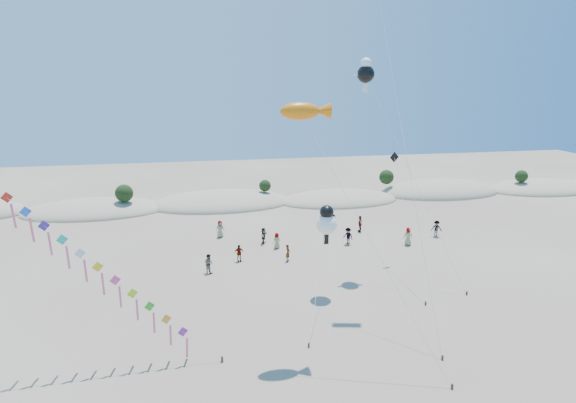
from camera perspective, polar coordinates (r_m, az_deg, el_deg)
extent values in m
ellipsoid|color=gray|center=(65.61, -21.99, -1.11)|extent=(17.60, 9.68, 3.00)
ellipsoid|color=#233914|center=(65.41, -22.06, -0.41)|extent=(14.08, 6.34, 0.70)
ellipsoid|color=gray|center=(65.06, -7.95, -0.29)|extent=(19.00, 10.45, 3.40)
ellipsoid|color=#233914|center=(64.83, -7.97, 0.51)|extent=(15.20, 6.84, 0.76)
ellipsoid|color=gray|center=(66.41, 6.03, 0.08)|extent=(16.40, 9.02, 2.80)
ellipsoid|color=#233914|center=(66.23, 6.05, 0.72)|extent=(13.12, 5.90, 0.66)
ellipsoid|color=gray|center=(74.16, 17.54, 1.00)|extent=(18.00, 9.90, 3.80)
ellipsoid|color=#233914|center=(73.93, 17.60, 1.79)|extent=(14.40, 6.48, 0.72)
ellipsoid|color=gray|center=(82.01, 27.84, 1.24)|extent=(16.80, 9.24, 3.00)
ellipsoid|color=#233914|center=(81.85, 27.90, 1.80)|extent=(13.44, 6.05, 0.67)
sphere|color=black|center=(63.19, -18.85, 0.93)|extent=(2.20, 2.20, 2.20)
sphere|color=black|center=(65.18, -2.75, 1.89)|extent=(1.60, 1.60, 1.60)
sphere|color=black|center=(71.20, 11.59, 2.86)|extent=(2.10, 2.10, 2.10)
sphere|color=black|center=(78.82, 25.93, 2.71)|extent=(1.80, 1.80, 1.80)
cube|color=#3F2D1E|center=(30.51, -7.82, -18.03)|extent=(0.12, 0.12, 0.35)
cube|color=purple|center=(30.02, -12.36, -14.84)|extent=(1.22, 0.48, 1.29)
cube|color=#DE5D8F|center=(30.60, -11.89, -16.58)|extent=(0.19, 0.45, 1.55)
cube|color=orange|center=(29.86, -14.23, -13.36)|extent=(1.22, 0.48, 1.29)
cube|color=#DE5D8F|center=(30.42, -13.74, -15.14)|extent=(0.19, 0.45, 1.55)
cube|color=green|center=(29.76, -16.10, -11.84)|extent=(1.22, 0.48, 1.29)
cube|color=#DE5D8F|center=(30.28, -15.59, -13.66)|extent=(0.19, 0.45, 1.55)
cube|color=#B5EB1B|center=(29.71, -17.96, -10.31)|extent=(1.22, 0.48, 1.29)
cube|color=#DE5D8F|center=(30.20, -17.43, -12.16)|extent=(0.19, 0.45, 1.55)
cube|color=#DF468D|center=(29.71, -19.80, -8.76)|extent=(1.22, 0.48, 1.29)
cube|color=#DE5D8F|center=(30.16, -19.26, -10.64)|extent=(0.19, 0.45, 1.55)
cube|color=yellow|center=(29.76, -21.63, -7.21)|extent=(1.22, 0.48, 1.29)
cube|color=#DE5D8F|center=(30.17, -21.07, -9.11)|extent=(0.19, 0.45, 1.55)
cube|color=silver|center=(29.86, -23.43, -5.65)|extent=(1.22, 0.48, 1.29)
cube|color=#DE5D8F|center=(30.24, -22.86, -7.57)|extent=(0.19, 0.45, 1.55)
cube|color=#19BEA1|center=(30.01, -25.21, -4.11)|extent=(1.22, 0.48, 1.29)
cube|color=#DE5D8F|center=(30.36, -24.63, -6.04)|extent=(0.19, 0.45, 1.55)
cube|color=#44238F|center=(30.21, -26.96, -2.58)|extent=(1.22, 0.48, 1.29)
cube|color=#DE5D8F|center=(30.52, -26.37, -4.51)|extent=(0.19, 0.45, 1.55)
cube|color=blue|center=(30.46, -28.68, -1.07)|extent=(1.22, 0.48, 1.29)
cube|color=#DE5D8F|center=(30.74, -28.08, -3.00)|extent=(0.19, 0.45, 1.55)
cube|color=red|center=(30.76, -30.37, 0.42)|extent=(1.22, 0.48, 1.29)
cube|color=#DE5D8F|center=(31.00, -29.77, -1.51)|extent=(0.19, 0.45, 1.55)
cube|color=#3F2D1E|center=(29.53, 18.88, -20.03)|extent=(0.10, 0.10, 0.30)
cylinder|color=silver|center=(27.90, 10.04, -5.04)|extent=(7.00, 7.52, 14.58)
ellipsoid|color=orange|center=(28.96, 1.44, 10.65)|extent=(2.41, 1.06, 1.06)
cone|color=orange|center=(29.28, 4.07, 10.66)|extent=(0.97, 0.97, 0.97)
cube|color=#3F2D1E|center=(31.65, 2.48, -16.64)|extent=(0.10, 0.10, 0.30)
cylinder|color=silver|center=(34.13, 3.63, -9.23)|extent=(3.21, 7.81, 5.59)
sphere|color=white|center=(37.07, 4.58, -2.69)|extent=(1.61, 1.61, 1.61)
sphere|color=black|center=(36.80, 4.61, -1.26)|extent=(1.07, 1.07, 1.07)
cube|color=black|center=(37.45, 4.55, -4.45)|extent=(0.35, 0.18, 0.80)
cube|color=#3F2D1E|center=(40.72, 20.43, -10.14)|extent=(0.10, 0.10, 0.30)
cylinder|color=silver|center=(40.34, 14.75, 2.41)|extent=(5.99, 8.51, 16.76)
sphere|color=black|center=(42.25, 9.20, 14.68)|extent=(1.46, 1.46, 1.46)
sphere|color=white|center=(42.26, 9.25, 15.86)|extent=(0.95, 0.95, 0.95)
cube|color=white|center=(42.26, 9.13, 13.15)|extent=(0.35, 0.18, 0.80)
cube|color=white|center=(42.02, 8.27, 14.72)|extent=(0.60, 0.15, 0.25)
cube|color=white|center=(42.49, 10.11, 14.64)|extent=(0.60, 0.15, 0.25)
cube|color=#3F2D1E|center=(31.82, 17.83, -17.21)|extent=(0.10, 0.10, 0.30)
cylinder|color=silver|center=(32.91, 13.66, 6.47)|extent=(0.83, 12.52, 24.28)
cube|color=#3F2D1E|center=(38.09, 16.00, -11.52)|extent=(0.10, 0.10, 0.30)
cylinder|color=silver|center=(41.01, 14.08, -2.61)|extent=(1.37, 10.31, 9.48)
cube|color=black|center=(44.79, 12.49, 5.14)|extent=(0.97, 0.29, 1.00)
imported|color=slate|center=(42.58, -9.39, -7.25)|extent=(1.04, 1.05, 1.71)
imported|color=slate|center=(47.81, -1.34, -4.66)|extent=(0.90, 0.75, 1.57)
imported|color=slate|center=(44.77, -5.84, -6.09)|extent=(0.99, 0.54, 1.59)
imported|color=slate|center=(49.30, 7.12, -4.07)|extent=(1.19, 1.29, 1.74)
imported|color=slate|center=(44.61, -0.01, -6.11)|extent=(0.59, 0.68, 1.56)
imported|color=slate|center=(54.02, 5.44, -2.38)|extent=(0.73, 0.70, 1.69)
imported|color=slate|center=(53.42, 8.52, -2.62)|extent=(0.52, 1.08, 1.79)
imported|color=slate|center=(51.51, -8.05, -3.24)|extent=(1.01, 0.80, 1.81)
imported|color=slate|center=(50.16, 14.04, -4.03)|extent=(0.97, 0.71, 1.82)
imported|color=slate|center=(53.69, 17.18, -3.07)|extent=(1.27, 0.97, 1.74)
imported|color=slate|center=(49.31, -2.91, -4.04)|extent=(1.04, 1.57, 1.62)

